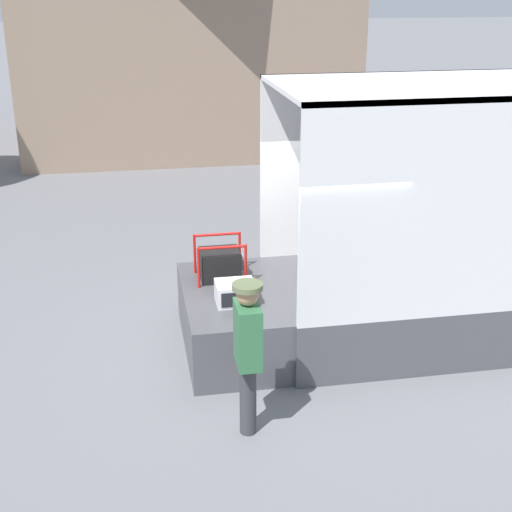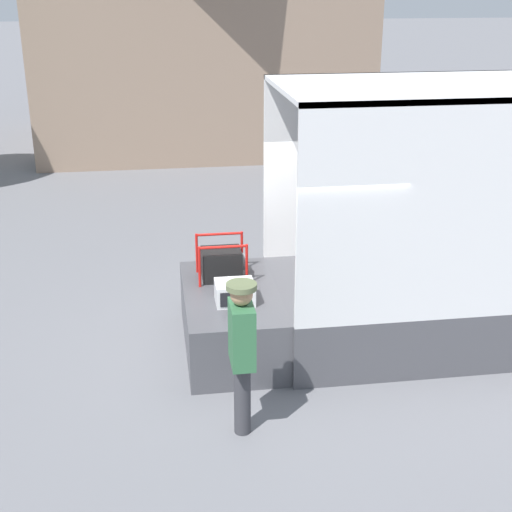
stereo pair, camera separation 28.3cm
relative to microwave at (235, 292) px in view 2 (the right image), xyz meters
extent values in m
plane|color=slate|center=(0.60, 0.34, -0.94)|extent=(160.00, 160.00, 0.00)
cube|color=#4C4C51|center=(3.00, 0.34, -0.54)|extent=(4.80, 2.36, 0.81)
cube|color=white|center=(3.00, 1.49, 1.16)|extent=(4.80, 0.06, 2.59)
cube|color=white|center=(3.00, -0.81, 1.16)|extent=(4.80, 0.06, 2.59)
cube|color=white|center=(3.00, 0.34, 2.42)|extent=(4.80, 2.36, 0.06)
cylinder|color=orange|center=(2.74, -0.21, 0.04)|extent=(0.29, 0.29, 0.36)
cube|color=#B2A893|center=(3.24, 0.65, 0.01)|extent=(0.44, 0.32, 0.28)
cube|color=#2D7F33|center=(3.66, 0.88, 0.00)|extent=(0.44, 0.32, 0.26)
cube|color=#4C4C51|center=(-0.01, 0.34, -0.54)|extent=(1.22, 2.24, 0.81)
cube|color=white|center=(0.00, 0.00, 0.00)|extent=(0.48, 0.40, 0.27)
cube|color=black|center=(-0.05, -0.20, 0.00)|extent=(0.31, 0.01, 0.18)
cube|color=black|center=(-0.08, 0.80, 0.07)|extent=(0.52, 0.43, 0.40)
cylinder|color=slate|center=(0.13, 0.80, 0.09)|extent=(0.20, 0.24, 0.24)
cylinder|color=red|center=(-0.39, 0.55, 0.14)|extent=(0.04, 0.04, 0.56)
cylinder|color=red|center=(0.23, 0.55, 0.14)|extent=(0.04, 0.04, 0.56)
cylinder|color=red|center=(-0.39, 1.05, 0.14)|extent=(0.04, 0.04, 0.56)
cylinder|color=red|center=(0.23, 1.05, 0.14)|extent=(0.04, 0.04, 0.56)
cylinder|color=red|center=(-0.08, 0.55, 0.40)|extent=(0.62, 0.04, 0.04)
cylinder|color=red|center=(-0.08, 1.05, 0.40)|extent=(0.62, 0.04, 0.04)
cylinder|color=#38383D|center=(-0.11, -1.57, -0.52)|extent=(0.18, 0.18, 0.85)
cube|color=#336B42|center=(-0.11, -1.57, 0.24)|extent=(0.24, 0.44, 0.67)
sphere|color=tan|center=(-0.11, -1.57, 0.69)|extent=(0.23, 0.23, 0.23)
cylinder|color=#606B47|center=(-0.11, -1.57, 0.77)|extent=(0.31, 0.31, 0.06)
cube|color=gray|center=(0.56, 13.63, 1.97)|extent=(8.83, 7.13, 5.83)
camera|label=1|loc=(-1.19, -7.98, 3.64)|focal=50.00mm
camera|label=2|loc=(-0.91, -8.03, 3.64)|focal=50.00mm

